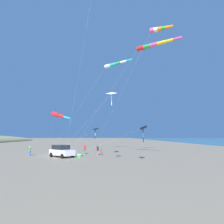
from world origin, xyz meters
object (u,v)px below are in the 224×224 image
object	(u,v)px
person_child_green_jacket	(30,150)
kite_delta_rainbow_low_near	(111,94)
parked_car	(62,151)
cooler_box	(79,156)
kite_delta_red_high_left	(143,128)
kite_windsock_small_distant	(58,115)
kite_windsock_blue_topmost	(158,29)
person_adult_flyer	(85,149)
person_child_grey_jacket	(101,148)
kite_delta_green_low_center	(95,129)
kite_windsock_orange_high_right	(152,45)
person_bystander_far	(98,150)
kite_windsock_magenta_far_left	(114,64)

from	to	relation	value
person_child_green_jacket	kite_delta_rainbow_low_near	world-z (taller)	kite_delta_rainbow_low_near
parked_car	cooler_box	world-z (taller)	parked_car
kite_delta_red_high_left	kite_windsock_small_distant	size ratio (longest dim) A/B	1.50
kite_delta_red_high_left	kite_windsock_blue_topmost	distance (m)	16.53
person_adult_flyer	kite_delta_red_high_left	distance (m)	13.77
kite_windsock_blue_topmost	kite_windsock_small_distant	xyz separation A→B (m)	(-14.78, -1.54, -13.85)
parked_car	kite_windsock_small_distant	xyz separation A→B (m)	(0.32, -3.70, 5.15)
person_child_grey_jacket	kite_windsock_small_distant	bearing A→B (deg)	-115.58
person_child_grey_jacket	kite_delta_rainbow_low_near	bearing A→B (deg)	-83.54
parked_car	cooler_box	bearing A→B (deg)	3.59
cooler_box	person_adult_flyer	size ratio (longest dim) A/B	0.34
person_adult_flyer	kite_delta_green_low_center	bearing A→B (deg)	-66.61
kite_delta_green_low_center	kite_windsock_blue_topmost	bearing A→B (deg)	-8.00
parked_car	kite_delta_green_low_center	bearing A→B (deg)	-8.45
person_child_green_jacket	kite_delta_red_high_left	size ratio (longest dim) A/B	0.15
kite_windsock_orange_high_right	kite_windsock_blue_topmost	bearing A→B (deg)	54.62
parked_car	person_adult_flyer	world-z (taller)	person_adult_flyer
kite_windsock_orange_high_right	person_adult_flyer	bearing A→B (deg)	139.30
cooler_box	person_bystander_far	bearing A→B (deg)	50.27
person_adult_flyer	kite_windsock_orange_high_right	size ratio (longest dim) A/B	0.11
person_bystander_far	kite_windsock_magenta_far_left	size ratio (longest dim) A/B	0.09
person_child_grey_jacket	cooler_box	bearing A→B (deg)	-112.27
parked_car	kite_delta_green_low_center	xyz separation A→B (m)	(5.25, -0.78, 3.32)
kite_delta_rainbow_low_near	person_adult_flyer	bearing A→B (deg)	109.27
kite_delta_red_high_left	kite_windsock_orange_high_right	bearing A→B (deg)	36.25
person_child_grey_jacket	kite_windsock_small_distant	xyz separation A→B (m)	(-5.41, -11.30, 5.24)
kite_delta_rainbow_low_near	kite_windsock_magenta_far_left	size ratio (longest dim) A/B	0.48
person_adult_flyer	kite_windsock_magenta_far_left	size ratio (longest dim) A/B	0.10
kite_windsock_blue_topmost	person_child_grey_jacket	bearing A→B (deg)	133.82
kite_windsock_orange_high_right	kite_delta_rainbow_low_near	bearing A→B (deg)	-145.04
kite_windsock_blue_topmost	kite_windsock_magenta_far_left	size ratio (longest dim) A/B	1.14
kite_windsock_blue_topmost	kite_delta_rainbow_low_near	bearing A→B (deg)	-139.36
person_bystander_far	kite_delta_red_high_left	size ratio (longest dim) A/B	0.15
person_child_green_jacket	kite_windsock_small_distant	distance (m)	9.98
kite_delta_rainbow_low_near	kite_windsock_orange_high_right	world-z (taller)	kite_windsock_orange_high_right
kite_delta_red_high_left	kite_windsock_orange_high_right	xyz separation A→B (m)	(1.82, 1.34, 11.79)
person_bystander_far	kite_windsock_orange_high_right	world-z (taller)	kite_windsock_orange_high_right
person_child_grey_jacket	kite_windsock_orange_high_right	xyz separation A→B (m)	(7.68, -12.15, 15.17)
kite_delta_red_high_left	kite_delta_rainbow_low_near	xyz separation A→B (m)	(-4.02, -2.75, 3.79)
person_bystander_far	kite_delta_red_high_left	distance (m)	11.67
kite_windsock_small_distant	kite_delta_red_high_left	bearing A→B (deg)	-10.98
person_child_grey_jacket	person_bystander_far	xyz separation A→B (m)	(-0.36, -4.20, 0.01)
cooler_box	kite_windsock_orange_high_right	xyz separation A→B (m)	(10.72, -4.72, 15.81)
kite_windsock_small_distant	kite_delta_rainbow_low_near	bearing A→B (deg)	-34.24
cooler_box	kite_delta_green_low_center	world-z (taller)	kite_delta_green_low_center
person_child_grey_jacket	kite_delta_green_low_center	size ratio (longest dim) A/B	0.19
parked_car	person_child_grey_jacket	world-z (taller)	parked_car
parked_car	kite_windsock_blue_topmost	world-z (taller)	kite_windsock_blue_topmost
kite_delta_red_high_left	person_child_green_jacket	bearing A→B (deg)	155.05
kite_windsock_magenta_far_left	kite_delta_green_low_center	xyz separation A→B (m)	(-3.13, -7.16, -13.30)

